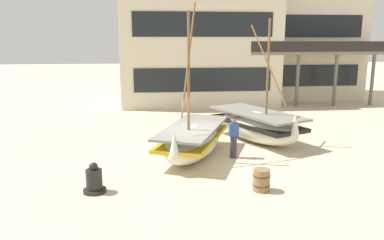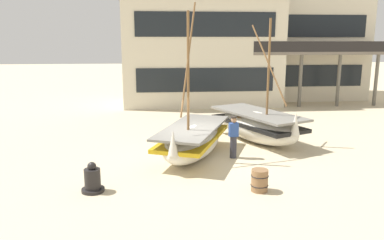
{
  "view_description": "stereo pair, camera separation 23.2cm",
  "coord_description": "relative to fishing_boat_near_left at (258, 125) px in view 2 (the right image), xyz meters",
  "views": [
    {
      "loc": [
        -1.66,
        -14.26,
        4.66
      ],
      "look_at": [
        0.0,
        1.0,
        1.4
      ],
      "focal_mm": 35.92,
      "sensor_mm": 36.0,
      "label": 1
    },
    {
      "loc": [
        -1.43,
        -14.28,
        4.66
      ],
      "look_at": [
        0.0,
        1.0,
        1.4
      ],
      "focal_mm": 35.92,
      "sensor_mm": 36.0,
      "label": 2
    }
  ],
  "objects": [
    {
      "name": "ground_plane",
      "position": [
        -3.18,
        -2.56,
        -0.76
      ],
      "size": [
        120.0,
        120.0,
        0.0
      ],
      "primitive_type": "plane",
      "color": "beige"
    },
    {
      "name": "harbor_building_annex",
      "position": [
        6.67,
        14.0,
        4.76
      ],
      "size": [
        10.0,
        9.1,
        11.05
      ],
      "color": "beige",
      "rests_on": "ground"
    },
    {
      "name": "fishing_boat_centre_large",
      "position": [
        -3.2,
        -2.05,
        -0.06
      ],
      "size": [
        3.58,
        5.25,
        6.02
      ],
      "color": "silver",
      "rests_on": "ground"
    },
    {
      "name": "capstan_winch",
      "position": [
        -6.63,
        -5.38,
        -0.39
      ],
      "size": [
        0.71,
        0.71,
        0.96
      ],
      "color": "black",
      "rests_on": "ground"
    },
    {
      "name": "fishing_boat_near_left",
      "position": [
        0.0,
        0.0,
        0.0
      ],
      "size": [
        3.82,
        5.31,
        5.51
      ],
      "color": "silver",
      "rests_on": "ground"
    },
    {
      "name": "fisherman_by_hull",
      "position": [
        -1.61,
        -2.37,
        0.08
      ],
      "size": [
        0.38,
        0.26,
        1.68
      ],
      "color": "#33333D",
      "rests_on": "ground"
    },
    {
      "name": "wooden_barrel",
      "position": [
        -1.47,
        -5.82,
        -0.41
      ],
      "size": [
        0.56,
        0.56,
        0.7
      ],
      "color": "olive",
      "rests_on": "ground"
    },
    {
      "name": "harbor_building_main",
      "position": [
        -1.33,
        11.11,
        2.99
      ],
      "size": [
        11.35,
        5.49,
        7.48
      ],
      "color": "beige",
      "rests_on": "ground"
    }
  ]
}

